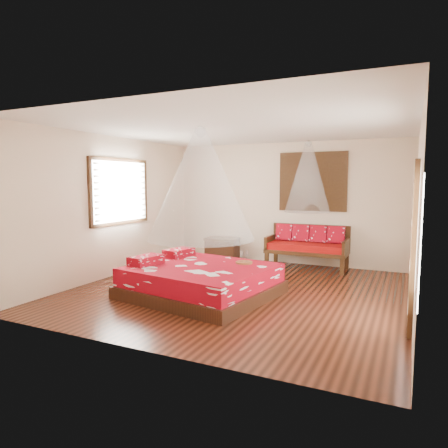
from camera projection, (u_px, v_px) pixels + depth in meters
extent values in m
cube|color=black|center=(238.00, 291.00, 6.97)|extent=(5.50, 5.50, 0.02)
cube|color=silver|center=(239.00, 127.00, 6.67)|extent=(5.50, 5.50, 0.02)
cube|color=beige|center=(112.00, 207.00, 7.99)|extent=(0.02, 5.50, 2.80)
cube|color=beige|center=(418.00, 217.00, 5.65)|extent=(0.02, 5.50, 2.80)
cube|color=beige|center=(285.00, 203.00, 9.30)|extent=(5.50, 0.02, 2.80)
cube|color=beige|center=(139.00, 227.00, 4.34)|extent=(5.50, 0.02, 2.80)
cube|color=black|center=(201.00, 289.00, 6.69)|extent=(2.53, 2.35, 0.20)
cube|color=maroon|center=(201.00, 275.00, 6.66)|extent=(2.41, 2.23, 0.30)
cube|color=maroon|center=(146.00, 260.00, 6.76)|extent=(0.41, 0.63, 0.15)
cube|color=maroon|center=(179.00, 253.00, 7.47)|extent=(0.41, 0.63, 0.15)
cube|color=black|center=(267.00, 259.00, 8.79)|extent=(0.08, 0.08, 0.42)
cube|color=black|center=(342.00, 265.00, 8.11)|extent=(0.08, 0.08, 0.42)
cube|color=black|center=(276.00, 254.00, 9.38)|extent=(0.08, 0.08, 0.42)
cube|color=black|center=(347.00, 260.00, 8.69)|extent=(0.08, 0.08, 0.42)
cube|color=black|center=(307.00, 251.00, 8.73)|extent=(1.74, 0.77, 0.08)
cube|color=#810A04|center=(307.00, 246.00, 8.71)|extent=(1.68, 0.71, 0.14)
cube|color=black|center=(311.00, 236.00, 9.01)|extent=(1.74, 0.06, 0.55)
cube|color=black|center=(271.00, 242.00, 9.06)|extent=(0.06, 0.77, 0.30)
cube|color=black|center=(346.00, 247.00, 8.36)|extent=(0.06, 0.77, 0.30)
cube|color=maroon|center=(284.00, 232.00, 9.14)|extent=(0.37, 0.19, 0.38)
cube|color=maroon|center=(301.00, 233.00, 8.97)|extent=(0.37, 0.19, 0.38)
cube|color=maroon|center=(318.00, 234.00, 8.81)|extent=(0.37, 0.19, 0.38)
cube|color=maroon|center=(336.00, 235.00, 8.65)|extent=(0.37, 0.19, 0.38)
cube|color=black|center=(222.00, 250.00, 9.77)|extent=(0.80, 0.62, 0.49)
cube|color=black|center=(222.00, 239.00, 9.75)|extent=(0.84, 0.66, 0.05)
cube|color=black|center=(313.00, 182.00, 8.94)|extent=(1.52, 0.06, 1.32)
cube|color=black|center=(313.00, 182.00, 8.94)|extent=(1.35, 0.04, 1.10)
cube|color=black|center=(120.00, 192.00, 8.13)|extent=(0.08, 1.74, 1.34)
cube|color=silver|center=(122.00, 192.00, 8.11)|extent=(0.04, 1.54, 1.10)
cube|color=black|center=(413.00, 247.00, 5.16)|extent=(0.08, 1.02, 2.16)
cube|color=white|center=(412.00, 240.00, 5.16)|extent=(0.03, 0.82, 1.70)
cylinder|color=brown|center=(244.00, 262.00, 6.85)|extent=(0.29, 0.29, 0.03)
cone|color=white|center=(201.00, 185.00, 6.51)|extent=(1.77, 1.77, 1.80)
cone|color=white|center=(308.00, 177.00, 8.51)|extent=(0.96, 0.96, 1.50)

